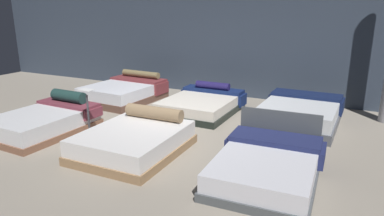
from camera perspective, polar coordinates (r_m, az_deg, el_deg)
name	(u,v)px	position (r m, az deg, el deg)	size (l,w,h in m)	color
ground_plane	(175,129)	(7.54, -2.79, -3.37)	(18.00, 18.00, 0.02)	gray
showroom_back_wall	(231,35)	(10.18, 6.40, 11.75)	(18.00, 0.06, 3.50)	#333D4C
bed_0	(45,121)	(7.86, -22.90, -1.96)	(1.54, 2.07, 0.74)	brown
bed_1	(135,140)	(6.31, -9.32, -5.19)	(1.61, 1.98, 0.68)	#94714D
bed_2	(267,165)	(5.46, 12.19, -9.03)	(1.60, 2.09, 0.81)	#4A4F52
bed_3	(125,92)	(9.91, -10.95, 2.64)	(1.78, 2.17, 0.72)	brown
bed_4	(202,104)	(8.64, 1.64, 0.66)	(1.70, 2.08, 0.64)	black
bed_5	(300,113)	(8.04, 17.21, -0.85)	(1.66, 2.12, 0.56)	#4E525B
price_sign	(89,120)	(7.08, -16.50, -1.97)	(0.28, 0.24, 1.00)	#3F3F44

